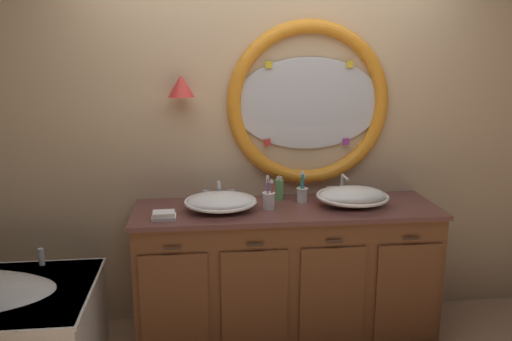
{
  "coord_description": "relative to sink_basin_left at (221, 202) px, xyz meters",
  "views": [
    {
      "loc": [
        -0.48,
        -2.95,
        1.89
      ],
      "look_at": [
        -0.12,
        0.25,
        1.14
      ],
      "focal_mm": 36.68,
      "sensor_mm": 36.0,
      "label": 1
    }
  ],
  "objects": [
    {
      "name": "sink_basin_right",
      "position": [
        0.86,
        -0.0,
        0.01
      ],
      "size": [
        0.47,
        0.47,
        0.13
      ],
      "color": "white",
      "rests_on": "vanity_counter"
    },
    {
      "name": "toothbrush_holder_left",
      "position": [
        0.31,
        0.0,
        0.0
      ],
      "size": [
        0.08,
        0.08,
        0.22
      ],
      "color": "white",
      "rests_on": "vanity_counter"
    },
    {
      "name": "folded_hand_towel",
      "position": [
        -0.35,
        -0.14,
        -0.04
      ],
      "size": [
        0.14,
        0.11,
        0.05
      ],
      "color": "white",
      "rests_on": "vanity_counter"
    },
    {
      "name": "soap_dispenser",
      "position": [
        0.41,
        0.21,
        0.02
      ],
      "size": [
        0.06,
        0.07,
        0.17
      ],
      "color": "#6BAD66",
      "rests_on": "vanity_counter"
    },
    {
      "name": "faucet_set_right",
      "position": [
        0.86,
        0.24,
        0.01
      ],
      "size": [
        0.23,
        0.15,
        0.16
      ],
      "color": "silver",
      "rests_on": "vanity_counter"
    },
    {
      "name": "back_wall_assembly",
      "position": [
        0.37,
        0.36,
        0.38
      ],
      "size": [
        6.4,
        0.26,
        2.6
      ],
      "color": "#D6B78E",
      "rests_on": "ground_plane"
    },
    {
      "name": "toothbrush_holder_right",
      "position": [
        0.55,
        0.13,
        0.0
      ],
      "size": [
        0.08,
        0.08,
        0.22
      ],
      "color": "white",
      "rests_on": "vanity_counter"
    },
    {
      "name": "faucet_set_left",
      "position": [
        -0.0,
        0.24,
        -0.0
      ],
      "size": [
        0.22,
        0.15,
        0.13
      ],
      "color": "silver",
      "rests_on": "vanity_counter"
    },
    {
      "name": "sink_basin_left",
      "position": [
        0.0,
        0.0,
        0.0
      ],
      "size": [
        0.46,
        0.46,
        0.12
      ],
      "color": "white",
      "rests_on": "vanity_counter"
    },
    {
      "name": "vanity_counter",
      "position": [
        0.43,
        0.03,
        -0.5
      ],
      "size": [
        1.97,
        0.63,
        0.89
      ],
      "color": "brown",
      "rests_on": "ground_plane"
    }
  ]
}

